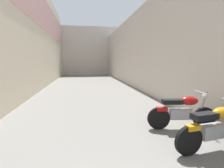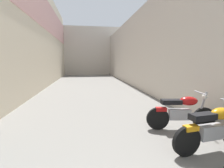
% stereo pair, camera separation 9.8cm
% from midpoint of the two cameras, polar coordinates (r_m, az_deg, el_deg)
% --- Properties ---
extents(ground_plane, '(39.95, 39.95, 0.00)m').
position_cam_midpoint_polar(ground_plane, '(9.38, -7.15, -3.57)').
color(ground_plane, slate).
extents(building_left, '(0.45, 23.95, 7.21)m').
position_cam_midpoint_polar(building_left, '(11.65, -24.95, 16.00)').
color(building_left, beige).
rests_on(building_left, ground).
extents(building_right, '(0.45, 23.95, 5.13)m').
position_cam_midpoint_polar(building_right, '(11.82, 8.48, 11.21)').
color(building_right, beige).
rests_on(building_right, ground).
extents(building_far_end, '(9.15, 2.00, 6.44)m').
position_cam_midpoint_polar(building_far_end, '(24.21, -9.14, 10.92)').
color(building_far_end, beige).
rests_on(building_far_end, ground).
extents(motorcycle_third, '(1.84, 0.58, 1.04)m').
position_cam_midpoint_polar(motorcycle_third, '(4.07, 30.86, -12.41)').
color(motorcycle_third, black).
rests_on(motorcycle_third, ground).
extents(motorcycle_fourth, '(1.84, 0.58, 1.04)m').
position_cam_midpoint_polar(motorcycle_fourth, '(4.94, 22.17, -8.45)').
color(motorcycle_fourth, black).
rests_on(motorcycle_fourth, ground).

